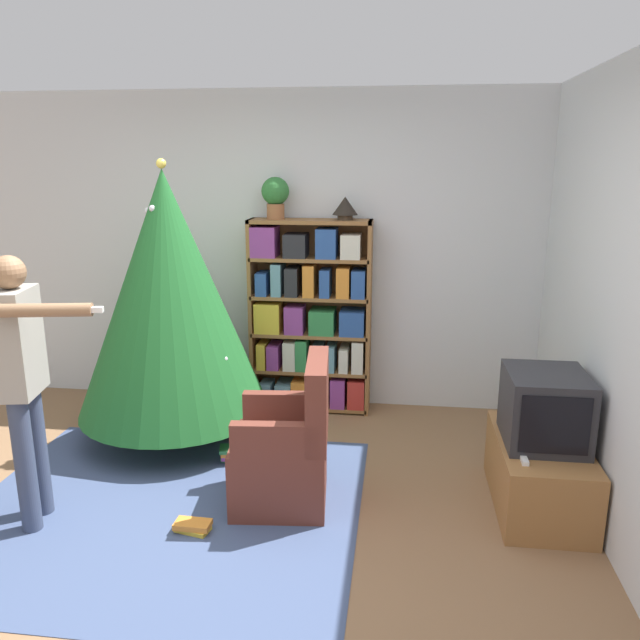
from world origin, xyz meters
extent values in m
plane|color=#846042|center=(0.00, 0.00, 0.00)|extent=(14.00, 14.00, 0.00)
cube|color=silver|center=(0.00, 2.30, 1.30)|extent=(8.00, 0.10, 2.60)
cube|color=#3D4C70|center=(-0.44, 0.37, 0.00)|extent=(2.36, 2.12, 0.01)
cube|color=brown|center=(-0.27, 2.09, 0.80)|extent=(0.03, 0.27, 1.59)
cube|color=brown|center=(0.69, 2.09, 0.80)|extent=(0.03, 0.27, 1.59)
cube|color=brown|center=(0.21, 2.09, 1.58)|extent=(0.99, 0.27, 0.03)
cube|color=brown|center=(0.21, 2.22, 0.80)|extent=(0.99, 0.01, 1.59)
cube|color=brown|center=(0.21, 2.09, 0.03)|extent=(0.96, 0.27, 0.03)
cube|color=#5B899E|center=(-0.16, 2.05, 0.14)|extent=(0.10, 0.20, 0.18)
cube|color=#5B899E|center=(-0.01, 2.08, 0.13)|extent=(0.13, 0.26, 0.18)
cube|color=orange|center=(0.13, 2.07, 0.15)|extent=(0.14, 0.25, 0.21)
cube|color=beige|center=(0.28, 2.06, 0.13)|extent=(0.13, 0.23, 0.17)
cube|color=#843889|center=(0.45, 2.05, 0.17)|extent=(0.12, 0.20, 0.24)
cube|color=#B22D28|center=(0.60, 2.06, 0.16)|extent=(0.14, 0.22, 0.24)
cube|color=brown|center=(0.21, 2.09, 0.34)|extent=(0.96, 0.27, 0.03)
cube|color=gold|center=(-0.19, 2.07, 0.46)|extent=(0.07, 0.25, 0.21)
cube|color=#843889|center=(-0.09, 2.08, 0.46)|extent=(0.10, 0.25, 0.20)
cube|color=beige|center=(0.05, 2.05, 0.48)|extent=(0.10, 0.20, 0.24)
cube|color=#2D7A42|center=(0.15, 2.06, 0.49)|extent=(0.09, 0.21, 0.26)
cube|color=#5B899E|center=(0.28, 2.07, 0.46)|extent=(0.09, 0.24, 0.21)
cube|color=#5B899E|center=(0.39, 2.08, 0.46)|extent=(0.07, 0.25, 0.21)
cube|color=beige|center=(0.49, 2.08, 0.45)|extent=(0.07, 0.26, 0.19)
cube|color=beige|center=(0.61, 2.06, 0.49)|extent=(0.09, 0.21, 0.26)
cube|color=brown|center=(0.21, 2.09, 0.65)|extent=(0.96, 0.27, 0.03)
cube|color=gold|center=(-0.13, 2.05, 0.79)|extent=(0.21, 0.20, 0.25)
cube|color=#843889|center=(0.09, 2.05, 0.78)|extent=(0.15, 0.19, 0.23)
cube|color=#2D7A42|center=(0.31, 2.08, 0.77)|extent=(0.20, 0.25, 0.20)
cube|color=#284C93|center=(0.56, 2.07, 0.77)|extent=(0.20, 0.25, 0.20)
cube|color=brown|center=(0.21, 2.09, 0.97)|extent=(0.96, 0.27, 0.03)
cube|color=#284C93|center=(-0.17, 2.06, 1.07)|extent=(0.09, 0.22, 0.18)
cube|color=#5B899E|center=(-0.05, 2.08, 1.11)|extent=(0.08, 0.25, 0.26)
cube|color=#232328|center=(0.07, 2.07, 1.10)|extent=(0.10, 0.25, 0.23)
cube|color=orange|center=(0.21, 2.08, 1.11)|extent=(0.09, 0.26, 0.25)
cube|color=#284C93|center=(0.34, 2.06, 1.09)|extent=(0.08, 0.21, 0.22)
cube|color=orange|center=(0.48, 2.08, 1.10)|extent=(0.10, 0.25, 0.24)
cube|color=#284C93|center=(0.61, 2.07, 1.09)|extent=(0.11, 0.24, 0.22)
cube|color=brown|center=(0.21, 2.09, 1.28)|extent=(0.96, 0.27, 0.03)
cube|color=#843889|center=(-0.15, 2.07, 1.41)|extent=(0.20, 0.24, 0.24)
cube|color=#232328|center=(0.10, 2.07, 1.39)|extent=(0.18, 0.24, 0.19)
cube|color=#284C93|center=(0.35, 2.06, 1.41)|extent=(0.16, 0.22, 0.23)
cube|color=beige|center=(0.54, 2.07, 1.39)|extent=(0.15, 0.24, 0.19)
cube|color=#996638|center=(1.80, 0.71, 0.21)|extent=(0.51, 0.91, 0.42)
cube|color=#28282D|center=(1.80, 0.71, 0.64)|extent=(0.45, 0.50, 0.43)
cube|color=black|center=(1.80, 0.46, 0.64)|extent=(0.37, 0.01, 0.33)
cube|color=white|center=(1.64, 0.44, 0.44)|extent=(0.04, 0.12, 0.02)
cylinder|color=#4C3323|center=(-0.72, 1.40, 0.05)|extent=(0.36, 0.36, 0.10)
cylinder|color=brown|center=(-0.72, 1.40, 0.16)|extent=(0.08, 0.08, 0.12)
cone|color=#1E6028|center=(-0.72, 1.40, 1.11)|extent=(1.40, 1.40, 1.77)
sphere|color=gold|center=(-1.05, 1.66, 0.88)|extent=(0.04, 0.04, 0.04)
sphere|color=silver|center=(-0.77, 1.31, 1.72)|extent=(0.05, 0.05, 0.05)
sphere|color=silver|center=(-0.28, 1.21, 0.69)|extent=(0.05, 0.05, 0.05)
sphere|color=silver|center=(-0.83, 1.40, 1.70)|extent=(0.06, 0.06, 0.06)
sphere|color=red|center=(-0.64, 1.77, 0.97)|extent=(0.05, 0.05, 0.05)
sphere|color=#E5CC4C|center=(-0.72, 1.40, 2.02)|extent=(0.07, 0.07, 0.07)
cube|color=brown|center=(0.24, 0.57, 0.21)|extent=(0.61, 0.61, 0.42)
cube|color=brown|center=(0.47, 0.59, 0.67)|extent=(0.17, 0.57, 0.50)
cube|color=brown|center=(0.22, 0.81, 0.52)|extent=(0.51, 0.13, 0.20)
cube|color=brown|center=(0.26, 0.33, 0.52)|extent=(0.51, 0.13, 0.20)
cylinder|color=#38425B|center=(-1.14, 0.26, 0.39)|extent=(0.11, 0.11, 0.79)
cylinder|color=#38425B|center=(-1.11, 0.08, 0.39)|extent=(0.11, 0.11, 0.79)
cube|color=gray|center=(-1.12, 0.17, 1.09)|extent=(0.24, 0.35, 0.59)
cylinder|color=#8C6647|center=(-1.16, 0.37, 1.06)|extent=(0.07, 0.07, 0.47)
cylinder|color=#8C6647|center=(-0.85, 0.02, 1.31)|extent=(0.48, 0.16, 0.07)
cube|color=white|center=(-0.62, 0.06, 1.31)|extent=(0.11, 0.06, 0.03)
sphere|color=#8C6647|center=(-1.12, 0.17, 1.47)|extent=(0.18, 0.18, 0.18)
cylinder|color=#935B38|center=(-0.07, 2.09, 1.65)|extent=(0.14, 0.14, 0.12)
sphere|color=#2D7033|center=(-0.07, 2.09, 1.81)|extent=(0.22, 0.22, 0.22)
cylinder|color=#473828|center=(0.49, 2.09, 1.61)|extent=(0.12, 0.12, 0.04)
cone|color=black|center=(0.49, 2.09, 1.70)|extent=(0.20, 0.20, 0.14)
cube|color=#2D7A42|center=(-0.17, 1.04, 0.02)|extent=(0.21, 0.15, 0.03)
cube|color=#843889|center=(-0.17, 1.03, 0.05)|extent=(0.21, 0.15, 0.03)
cube|color=orange|center=(-0.17, 1.04, 0.07)|extent=(0.24, 0.18, 0.03)
cube|color=#2D7A42|center=(-0.18, 1.03, 0.10)|extent=(0.22, 0.17, 0.02)
cube|color=gold|center=(-0.19, 0.18, 0.01)|extent=(0.21, 0.14, 0.03)
cube|color=orange|center=(-0.19, 0.18, 0.04)|extent=(0.21, 0.12, 0.03)
camera|label=1|loc=(0.92, -2.84, 2.04)|focal=35.00mm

